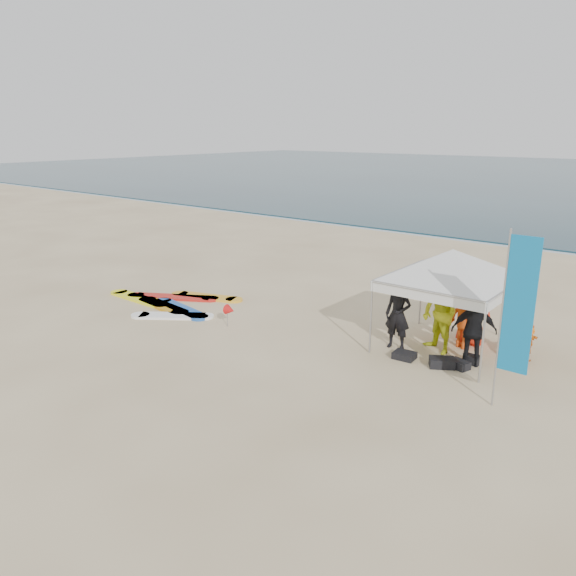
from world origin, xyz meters
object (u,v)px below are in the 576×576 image
(person_black_b, at_px, (474,331))
(canopy_tent, at_px, (453,250))
(person_seated, at_px, (527,343))
(person_orange_b, at_px, (474,307))
(surfboard_spread, at_px, (172,303))
(person_black_a, at_px, (398,314))
(marker_pennant, at_px, (230,310))
(feather_flag, at_px, (517,308))
(person_yellow, at_px, (440,314))
(person_orange_a, at_px, (465,318))

(person_black_b, height_order, canopy_tent, canopy_tent)
(person_black_b, xyz_separation_m, person_seated, (0.93, 0.96, -0.37))
(person_orange_b, bearing_deg, surfboard_spread, 28.86)
(person_black_a, bearing_deg, canopy_tent, 27.34)
(person_black_a, bearing_deg, marker_pennant, -167.59)
(person_black_b, xyz_separation_m, marker_pennant, (-6.14, -1.61, -0.36))
(feather_flag, relative_size, surfboard_spread, 0.84)
(person_yellow, height_order, person_black_b, person_yellow)
(person_orange_a, bearing_deg, person_black_a, 63.27)
(person_black_a, distance_m, marker_pennant, 4.55)
(person_seated, bearing_deg, canopy_tent, 98.52)
(person_yellow, relative_size, person_orange_a, 1.26)
(person_black_a, distance_m, person_yellow, 1.00)
(person_yellow, bearing_deg, person_black_a, -129.21)
(person_orange_a, xyz_separation_m, person_seated, (1.50, 0.00, -0.30))
(person_yellow, distance_m, marker_pennant, 5.54)
(marker_pennant, bearing_deg, person_yellow, 20.22)
(person_yellow, distance_m, surfboard_spread, 8.28)
(person_yellow, xyz_separation_m, person_orange_a, (0.38, 0.66, -0.20))
(person_orange_b, relative_size, canopy_tent, 0.51)
(person_black_b, xyz_separation_m, canopy_tent, (-0.87, 0.56, 1.66))
(canopy_tent, xyz_separation_m, feather_flag, (2.20, -2.20, -0.44))
(person_black_a, distance_m, feather_flag, 3.73)
(person_black_b, distance_m, surfboard_spread, 9.16)
(person_black_a, distance_m, canopy_tent, 2.03)
(person_yellow, bearing_deg, feather_flag, -13.59)
(person_black_a, height_order, person_black_b, person_black_a)
(feather_flag, bearing_deg, person_seated, 98.64)
(feather_flag, xyz_separation_m, surfboard_spread, (-10.36, 0.39, -2.04))
(person_orange_a, relative_size, canopy_tent, 0.41)
(person_yellow, relative_size, surfboard_spread, 0.47)
(canopy_tent, xyz_separation_m, surfboard_spread, (-8.16, -1.81, -2.48))
(feather_flag, bearing_deg, person_yellow, 139.77)
(person_seated, distance_m, marker_pennant, 7.52)
(person_orange_a, distance_m, person_black_b, 1.12)
(person_black_a, height_order, feather_flag, feather_flag)
(person_yellow, distance_m, feather_flag, 3.19)
(person_black_b, height_order, marker_pennant, person_black_b)
(person_black_b, distance_m, person_orange_b, 1.44)
(person_black_b, distance_m, canopy_tent, 1.96)
(feather_flag, bearing_deg, canopy_tent, 134.97)
(person_orange_a, xyz_separation_m, canopy_tent, (-0.30, -0.39, 1.74))
(person_orange_a, distance_m, feather_flag, 3.47)
(feather_flag, bearing_deg, person_orange_b, 122.00)
(person_seated, height_order, feather_flag, feather_flag)
(person_black_b, relative_size, feather_flag, 0.48)
(marker_pennant, height_order, surfboard_spread, marker_pennant)
(person_black_a, relative_size, person_seated, 1.83)
(surfboard_spread, bearing_deg, feather_flag, -2.17)
(person_black_b, bearing_deg, person_yellow, -41.26)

